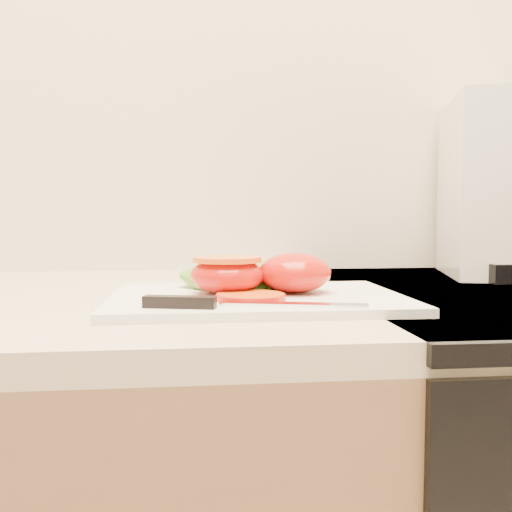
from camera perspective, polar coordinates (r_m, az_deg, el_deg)
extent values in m
cube|color=beige|center=(1.11, -5.51, 20.59)|extent=(4.00, 0.05, 2.70)
cube|color=beige|center=(0.77, -4.93, -4.75)|extent=(3.92, 0.65, 0.03)
cube|color=silver|center=(0.68, 0.10, -4.29)|extent=(0.34, 0.25, 0.01)
ellipsoid|color=red|center=(0.69, 3.87, -1.67)|extent=(0.09, 0.09, 0.05)
ellipsoid|color=red|center=(0.68, -2.90, -1.94)|extent=(0.09, 0.09, 0.04)
cylinder|color=#E44D1A|center=(0.68, -2.91, -0.33)|extent=(0.08, 0.08, 0.01)
cylinder|color=orange|center=(0.63, -0.54, -4.09)|extent=(0.08, 0.08, 0.01)
ellipsoid|color=#659B29|center=(0.74, -1.59, -2.00)|extent=(0.18, 0.14, 0.03)
ellipsoid|color=#659B29|center=(0.75, 1.62, -2.17)|extent=(0.13, 0.13, 0.02)
cube|color=silver|center=(0.59, 3.75, -4.86)|extent=(0.15, 0.06, 0.00)
cube|color=black|center=(0.58, -7.65, -4.58)|extent=(0.08, 0.03, 0.01)
cube|color=silver|center=(1.07, 23.97, 6.19)|extent=(0.26, 0.30, 0.30)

